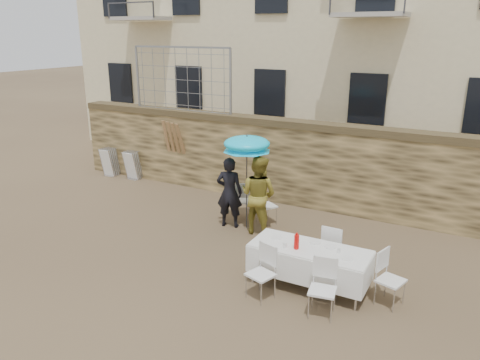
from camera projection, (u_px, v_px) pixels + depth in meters
The scene contains 17 objects.
ground at pixel (165, 280), 8.70m from camera, with size 80.00×80.00×0.00m, color brown.
stone_wall at pixel (276, 161), 12.56m from camera, with size 13.00×0.50×2.20m, color olive.
chain_link_fence at pixel (182, 80), 13.31m from camera, with size 3.20×0.06×1.80m, color gray, non-canonical shape.
man_suit at pixel (229, 192), 10.87m from camera, with size 0.61×0.40×1.68m, color black.
woman_dress at pixel (258, 195), 10.51m from camera, with size 0.88×0.69×1.81m, color gold.
umbrella at pixel (247, 146), 10.43m from camera, with size 1.09×1.09×2.08m.
couple_chair_left at pixel (241, 200), 11.44m from camera, with size 0.48×0.48×0.96m, color white, non-canonical shape.
couple_chair_right at pixel (266, 205), 11.12m from camera, with size 0.48×0.48×0.96m, color white, non-canonical shape.
banquet_table at pixel (310, 250), 8.25m from camera, with size 2.10×0.85×0.78m.
soda_bottle at pixel (297, 242), 8.16m from camera, with size 0.09×0.09×0.26m, color red.
table_chair_front_left at pixel (261, 273), 7.97m from camera, with size 0.48×0.48×0.96m, color white, non-canonical shape.
table_chair_front_right at pixel (322, 289), 7.47m from camera, with size 0.48×0.48×0.96m, color white, non-canonical shape.
table_chair_back at pixel (334, 248), 8.91m from camera, with size 0.48×0.48×0.96m, color white, non-canonical shape.
table_chair_side at pixel (391, 279), 7.78m from camera, with size 0.48×0.48×0.96m, color white, non-canonical shape.
chair_stack_left at pixel (113, 160), 15.02m from camera, with size 0.46×0.47×0.92m, color white, non-canonical shape.
chair_stack_right at pixel (135, 164), 14.61m from camera, with size 0.46×0.40×0.92m, color white, non-canonical shape.
wood_planks at pixel (178, 153), 13.78m from camera, with size 0.70×0.20×2.00m, color #A37749, non-canonical shape.
Camera 1 is at (4.90, -6.13, 4.41)m, focal length 35.00 mm.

